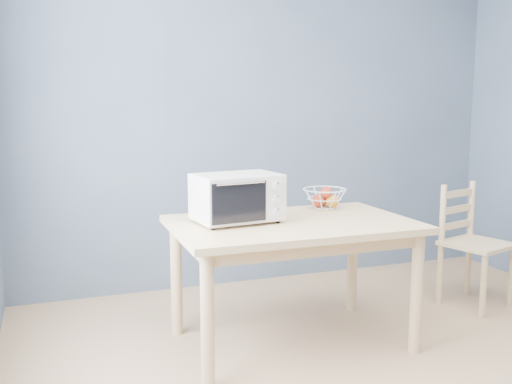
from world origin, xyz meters
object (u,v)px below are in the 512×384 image
object	(u,v)px
toaster_oven	(234,197)
fruit_basket	(324,198)
dining_table	(292,238)
dining_chair	(472,246)

from	to	relation	value
toaster_oven	fruit_basket	distance (m)	0.74
dining_table	dining_chair	world-z (taller)	dining_chair
dining_table	fruit_basket	xyz separation A→B (m)	(0.36, 0.31, 0.17)
toaster_oven	fruit_basket	bearing A→B (deg)	10.93
toaster_oven	fruit_basket	size ratio (longest dim) A/B	1.68
toaster_oven	fruit_basket	world-z (taller)	toaster_oven
dining_table	dining_chair	size ratio (longest dim) A/B	1.61
dining_table	dining_chair	distance (m)	1.51
fruit_basket	dining_chair	xyz separation A→B (m)	(1.12, -0.11, -0.40)
dining_table	fruit_basket	size ratio (longest dim) A/B	4.52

